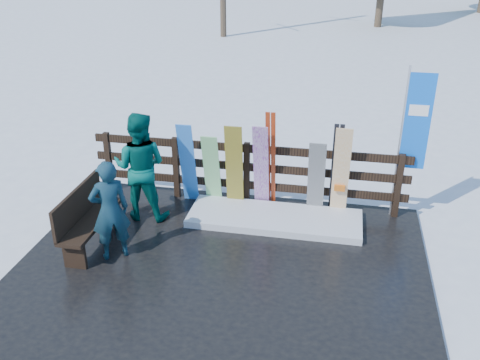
% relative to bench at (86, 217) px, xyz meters
% --- Properties ---
extents(ground, '(700.00, 700.00, 0.00)m').
position_rel_bench_xyz_m(ground, '(2.16, -0.31, -0.60)').
color(ground, white).
rests_on(ground, ground).
extents(deck, '(6.00, 5.00, 0.08)m').
position_rel_bench_xyz_m(deck, '(2.16, -0.31, -0.56)').
color(deck, black).
rests_on(deck, ground).
extents(fence, '(5.60, 0.10, 1.15)m').
position_rel_bench_xyz_m(fence, '(2.16, 1.89, 0.14)').
color(fence, black).
rests_on(fence, deck).
extents(snow_patch, '(2.90, 1.00, 0.12)m').
position_rel_bench_xyz_m(snow_patch, '(2.75, 1.29, -0.46)').
color(snow_patch, white).
rests_on(snow_patch, deck).
extents(bench, '(0.41, 1.50, 0.97)m').
position_rel_bench_xyz_m(bench, '(0.00, 0.00, 0.00)').
color(bench, black).
rests_on(bench, deck).
extents(snowboard_0, '(0.27, 0.35, 1.55)m').
position_rel_bench_xyz_m(snowboard_0, '(1.15, 1.67, 0.26)').
color(snowboard_0, '#3380E9').
rests_on(snowboard_0, deck).
extents(snowboard_1, '(0.28, 0.35, 1.37)m').
position_rel_bench_xyz_m(snowboard_1, '(1.58, 1.67, 0.17)').
color(snowboard_1, silver).
rests_on(snowboard_1, deck).
extents(snowboard_2, '(0.30, 0.23, 1.56)m').
position_rel_bench_xyz_m(snowboard_2, '(1.98, 1.67, 0.26)').
color(snowboard_2, yellow).
rests_on(snowboard_2, deck).
extents(snowboard_3, '(0.26, 0.42, 1.62)m').
position_rel_bench_xyz_m(snowboard_3, '(2.44, 1.67, 0.29)').
color(snowboard_3, silver).
rests_on(snowboard_3, deck).
extents(snowboard_4, '(0.28, 0.29, 1.37)m').
position_rel_bench_xyz_m(snowboard_4, '(3.39, 1.67, 0.17)').
color(snowboard_4, black).
rests_on(snowboard_4, deck).
extents(snowboard_5, '(0.27, 0.29, 1.66)m').
position_rel_bench_xyz_m(snowboard_5, '(3.78, 1.67, 0.31)').
color(snowboard_5, white).
rests_on(snowboard_5, deck).
extents(ski_pair_a, '(0.16, 0.37, 1.84)m').
position_rel_bench_xyz_m(ski_pair_a, '(2.60, 1.74, 0.40)').
color(ski_pair_a, '#A83314').
rests_on(ski_pair_a, deck).
extents(ski_pair_b, '(0.17, 0.35, 1.71)m').
position_rel_bench_xyz_m(ski_pair_b, '(3.70, 1.74, 0.34)').
color(ski_pair_b, black).
rests_on(ski_pair_b, deck).
extents(rental_flag, '(0.45, 0.04, 2.60)m').
position_rel_bench_xyz_m(rental_flag, '(4.85, 1.94, 1.09)').
color(rental_flag, silver).
rests_on(rental_flag, deck).
extents(person_front, '(0.68, 0.64, 1.57)m').
position_rel_bench_xyz_m(person_front, '(0.51, -0.20, 0.27)').
color(person_front, '#16464C').
rests_on(person_front, deck).
extents(person_back, '(0.94, 0.75, 1.86)m').
position_rel_bench_xyz_m(person_back, '(0.51, 1.07, 0.41)').
color(person_back, '#04564D').
rests_on(person_back, deck).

